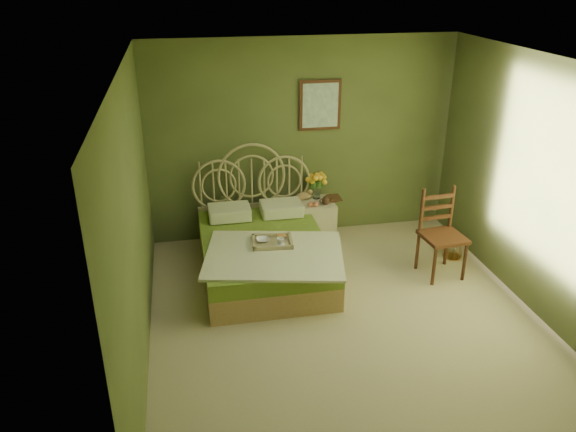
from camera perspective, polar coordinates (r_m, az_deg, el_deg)
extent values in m
plane|color=tan|center=(5.92, 6.10, -10.77)|extent=(4.50, 4.50, 0.00)
plane|color=silver|center=(4.92, 7.47, 14.89)|extent=(4.50, 4.50, 0.00)
plane|color=#606B38|center=(7.33, 1.47, 7.73)|extent=(4.00, 0.00, 4.00)
plane|color=#606B38|center=(5.08, -15.34, -0.89)|extent=(0.00, 4.50, 4.50)
plane|color=#606B38|center=(6.17, 24.75, 2.20)|extent=(0.00, 4.50, 4.50)
cube|color=#3A1A0F|center=(7.24, 3.28, 11.18)|extent=(0.54, 0.03, 0.64)
cube|color=silver|center=(7.23, 3.31, 11.14)|extent=(0.46, 0.01, 0.56)
cube|color=tan|center=(6.66, -2.43, -4.92)|extent=(1.41, 1.88, 0.28)
cube|color=olive|center=(6.55, -2.47, -3.12)|extent=(1.41, 1.88, 0.19)
cube|color=#EFE5CA|center=(6.13, -1.41, -3.97)|extent=(1.69, 1.41, 0.03)
cube|color=#EFE5CA|center=(7.03, -5.97, 0.38)|extent=(0.52, 0.38, 0.15)
cube|color=#EFE5CA|center=(7.11, -0.68, 0.80)|extent=(0.52, 0.38, 0.15)
cube|color=tan|center=(6.35, -1.61, -2.88)|extent=(0.48, 0.39, 0.04)
ellipsoid|color=#B77A38|center=(6.42, -0.69, -2.03)|extent=(0.12, 0.07, 0.05)
cube|color=beige|center=(7.48, 2.72, -0.42)|extent=(0.48, 0.48, 0.53)
cylinder|color=silver|center=(7.45, 2.93, 2.47)|extent=(0.10, 0.10, 0.18)
ellipsoid|color=tan|center=(7.41, 1.57, 2.02)|extent=(0.21, 0.11, 0.10)
sphere|color=#CA6D4E|center=(7.20, 2.29, 1.22)|extent=(0.07, 0.07, 0.07)
sphere|color=#CA6D4E|center=(7.20, 2.85, 1.20)|extent=(0.07, 0.07, 0.07)
cube|color=#3A1A0F|center=(6.75, 15.47, -2.07)|extent=(0.50, 0.50, 0.04)
cylinder|color=#3A1A0F|center=(6.62, 14.42, -4.88)|extent=(0.04, 0.04, 0.49)
cylinder|color=#3A1A0F|center=(6.79, 17.44, -4.49)|extent=(0.04, 0.04, 0.49)
cylinder|color=#3A1A0F|center=(6.93, 13.09, -3.34)|extent=(0.04, 0.04, 0.49)
cylinder|color=#3A1A0F|center=(7.10, 16.01, -3.01)|extent=(0.04, 0.04, 0.49)
cube|color=#3A1A0F|center=(6.80, 15.02, 0.72)|extent=(0.40, 0.08, 0.55)
cylinder|color=#B47939|center=(7.40, 16.29, -3.98)|extent=(0.22, 0.22, 0.01)
cylinder|color=#B47939|center=(7.35, 16.40, -3.15)|extent=(0.22, 0.22, 0.25)
cone|color=#B47939|center=(7.27, 16.55, -1.96)|extent=(0.22, 0.22, 0.09)
imported|color=#381E0F|center=(7.42, 4.08, 1.70)|extent=(0.20, 0.25, 0.02)
imported|color=#472819|center=(7.42, 4.08, 1.84)|extent=(0.17, 0.23, 0.02)
imported|color=white|center=(6.36, -2.58, -2.45)|extent=(0.16, 0.16, 0.04)
imported|color=white|center=(6.28, -0.80, -2.58)|extent=(0.09, 0.09, 0.08)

